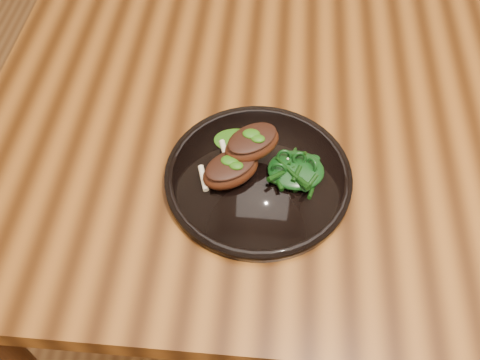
{
  "coord_description": "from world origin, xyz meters",
  "views": [
    {
      "loc": [
        -0.29,
        -0.62,
        1.43
      ],
      "look_at": [
        -0.33,
        -0.14,
        0.78
      ],
      "focal_mm": 40.0,
      "sensor_mm": 36.0,
      "label": 1
    }
  ],
  "objects_px": {
    "desk": "(430,166)",
    "lamb_chop_front": "(230,169)",
    "plate": "(258,177)",
    "greens_heap": "(296,168)"
  },
  "relations": [
    {
      "from": "lamb_chop_front",
      "to": "desk",
      "type": "bearing_deg",
      "value": 20.58
    },
    {
      "from": "desk",
      "to": "plate",
      "type": "xyz_separation_m",
      "value": [
        -0.31,
        -0.12,
        0.09
      ]
    },
    {
      "from": "plate",
      "to": "greens_heap",
      "type": "distance_m",
      "value": 0.06
    },
    {
      "from": "desk",
      "to": "plate",
      "type": "distance_m",
      "value": 0.34
    },
    {
      "from": "desk",
      "to": "lamb_chop_front",
      "type": "distance_m",
      "value": 0.39
    },
    {
      "from": "desk",
      "to": "plate",
      "type": "relative_size",
      "value": 5.46
    },
    {
      "from": "desk",
      "to": "greens_heap",
      "type": "height_order",
      "value": "greens_heap"
    },
    {
      "from": "desk",
      "to": "lamb_chop_front",
      "type": "relative_size",
      "value": 14.6
    },
    {
      "from": "desk",
      "to": "greens_heap",
      "type": "xyz_separation_m",
      "value": [
        -0.25,
        -0.11,
        0.11
      ]
    },
    {
      "from": "desk",
      "to": "plate",
      "type": "height_order",
      "value": "plate"
    }
  ]
}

